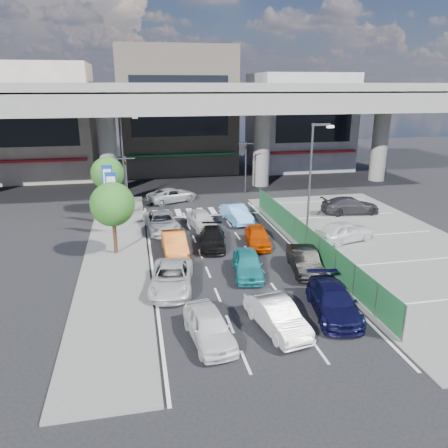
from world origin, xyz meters
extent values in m
plane|color=black|center=(0.00, 0.00, 0.00)|extent=(120.00, 120.00, 0.00)
cube|color=#5D5D5B|center=(11.00, 2.00, 0.03)|extent=(12.00, 28.00, 0.06)
cube|color=#5D5D5B|center=(-7.00, 4.00, 0.06)|extent=(4.00, 30.00, 0.12)
cylinder|color=slate|center=(-8.00, 22.00, 4.00)|extent=(1.80, 1.80, 8.00)
cylinder|color=slate|center=(8.00, 22.00, 4.00)|extent=(1.80, 1.80, 8.00)
cylinder|color=slate|center=(22.00, 22.00, 4.00)|extent=(1.80, 1.80, 8.00)
cube|color=slate|center=(0.00, 22.00, 9.00)|extent=(64.00, 14.00, 2.00)
cube|color=slate|center=(0.00, 15.20, 10.30)|extent=(64.00, 0.40, 0.90)
cube|color=slate|center=(0.00, 28.80, 10.30)|extent=(64.00, 0.40, 0.90)
cube|color=gray|center=(-16.00, 32.00, 6.50)|extent=(12.00, 10.00, 13.00)
cube|color=maroon|center=(-16.00, 26.90, 2.80)|extent=(10.80, 1.60, 0.25)
cube|color=black|center=(-16.00, 26.98, 7.15)|extent=(9.60, 0.10, 5.85)
cube|color=gray|center=(0.00, 33.00, 7.50)|extent=(14.00, 10.00, 15.00)
cube|color=#13602B|center=(0.00, 27.90, 2.80)|extent=(12.60, 1.60, 0.25)
cube|color=black|center=(0.00, 27.98, 8.25)|extent=(11.20, 0.10, 6.75)
cube|color=gray|center=(16.00, 32.00, 6.00)|extent=(12.00, 10.00, 12.00)
cube|color=maroon|center=(16.00, 26.90, 2.80)|extent=(10.80, 1.60, 0.25)
cube|color=black|center=(16.00, 26.98, 6.60)|extent=(9.60, 0.10, 5.40)
cylinder|color=#595B60|center=(-6.20, 12.00, 2.60)|extent=(0.14, 0.14, 5.20)
cube|color=#595B60|center=(-6.20, 12.00, 5.00)|extent=(1.60, 0.08, 0.08)
imported|color=black|center=(-6.20, 12.00, 4.70)|extent=(0.26, 1.24, 0.50)
cylinder|color=#595B60|center=(5.50, 19.00, 2.60)|extent=(0.14, 0.14, 5.20)
cube|color=#595B60|center=(5.50, 19.00, 5.00)|extent=(1.60, 0.08, 0.08)
imported|color=black|center=(5.50, 19.00, 4.70)|extent=(0.26, 1.24, 0.50)
cylinder|color=#595B60|center=(7.00, 6.00, 4.00)|extent=(0.16, 0.16, 8.00)
cube|color=#595B60|center=(7.60, 6.00, 7.90)|extent=(1.40, 0.15, 0.15)
cube|color=silver|center=(8.30, 6.00, 7.75)|extent=(0.50, 0.22, 0.18)
cylinder|color=#595B60|center=(-6.50, 18.00, 4.00)|extent=(0.16, 0.16, 8.00)
cube|color=#595B60|center=(-5.90, 18.00, 7.90)|extent=(1.40, 0.15, 0.15)
cube|color=silver|center=(-5.20, 18.00, 7.75)|extent=(0.50, 0.22, 0.18)
cylinder|color=#595B60|center=(-7.20, 8.00, 1.10)|extent=(0.10, 0.10, 2.20)
cube|color=navy|center=(-7.20, 8.00, 3.20)|extent=(0.80, 0.12, 3.00)
cube|color=white|center=(-7.20, 7.93, 3.20)|extent=(0.60, 0.02, 2.40)
cylinder|color=#595B60|center=(-7.60, 11.00, 1.10)|extent=(0.10, 0.10, 2.20)
cube|color=navy|center=(-7.60, 11.00, 3.20)|extent=(0.80, 0.12, 3.00)
cube|color=white|center=(-7.60, 10.93, 3.20)|extent=(0.60, 0.02, 2.40)
cylinder|color=#382314|center=(-7.00, 4.00, 1.20)|extent=(0.24, 0.24, 2.40)
sphere|color=#1B4E16|center=(-7.00, 4.00, 3.40)|extent=(2.80, 2.80, 2.80)
cylinder|color=#382314|center=(-7.80, 14.50, 1.20)|extent=(0.24, 0.24, 2.40)
sphere|color=#1B4E16|center=(-7.80, 14.50, 3.40)|extent=(2.80, 2.80, 2.80)
imported|color=silver|center=(-2.76, -7.13, 0.69)|extent=(2.09, 4.21, 1.38)
imported|color=silver|center=(0.38, -6.85, 0.69)|extent=(2.20, 4.38, 1.38)
imported|color=black|center=(3.46, -6.07, 0.69)|extent=(2.69, 5.01, 1.38)
imported|color=silver|center=(-3.90, -1.78, 0.66)|extent=(2.94, 5.06, 1.33)
imported|color=teal|center=(0.60, -0.85, 0.69)|extent=(2.22, 4.25, 1.38)
imported|color=black|center=(3.99, -1.00, 0.69)|extent=(2.12, 4.37, 1.38)
imported|color=orange|center=(-3.24, 3.49, 0.69)|extent=(1.51, 4.21, 1.38)
imported|color=black|center=(-0.60, 4.08, 0.61)|extent=(2.36, 4.43, 1.22)
imported|color=#C23A00|center=(2.48, 3.76, 0.66)|extent=(2.13, 4.09, 1.33)
imported|color=#ACAFB4|center=(-3.76, 8.31, 0.69)|extent=(2.71, 5.14, 1.38)
imported|color=silver|center=(-0.68, 8.38, 0.69)|extent=(2.22, 4.25, 1.38)
imported|color=#64B3F7|center=(2.33, 9.45, 0.69)|extent=(2.02, 4.35, 1.38)
imported|color=#ACAFB4|center=(-2.17, 16.80, 0.65)|extent=(5.17, 3.81, 1.31)
imported|color=silver|center=(8.63, 3.20, 0.80)|extent=(4.65, 2.76, 1.48)
imported|color=#2A292D|center=(12.34, 9.59, 0.77)|extent=(5.04, 2.38, 1.42)
cone|color=#F0430D|center=(5.73, 4.48, 0.43)|extent=(0.48, 0.48, 0.74)
camera|label=1|loc=(-5.46, -23.42, 10.56)|focal=35.00mm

